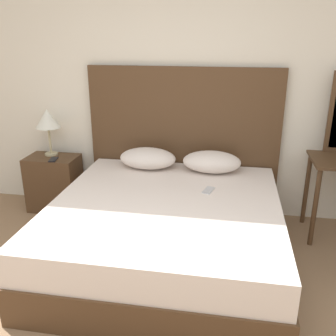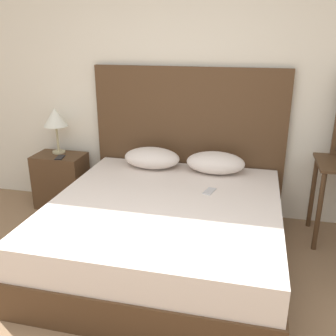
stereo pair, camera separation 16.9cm
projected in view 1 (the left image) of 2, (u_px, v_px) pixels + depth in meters
wall_back at (176, 84)px, 3.77m from camera, size 10.00×0.06×2.70m
bed at (166, 231)px, 3.13m from camera, size 1.86×1.93×0.55m
headboard at (183, 142)px, 3.88m from camera, size 1.96×0.05×1.53m
pillow_left at (148, 158)px, 3.74m from camera, size 0.56×0.35×0.21m
pillow_right at (212, 162)px, 3.63m from camera, size 0.56×0.35×0.21m
phone_on_bed at (209, 190)px, 3.23m from camera, size 0.11×0.16×0.01m
nightstand at (55, 183)px, 4.07m from camera, size 0.54×0.35×0.60m
table_lamp at (48, 120)px, 3.91m from camera, size 0.26×0.26×0.49m
phone_on_nightstand at (53, 159)px, 3.88m from camera, size 0.10×0.16×0.01m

